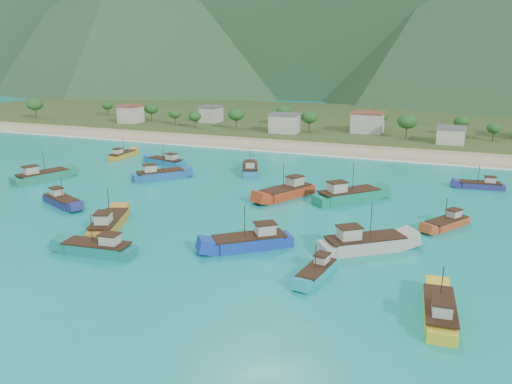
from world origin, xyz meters
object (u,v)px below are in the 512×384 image
(boat_21, at_px, (61,202))
(boat_26, at_px, (122,156))
(boat_22, at_px, (287,192))
(boat_20, at_px, (159,175))
(boat_6, at_px, (440,313))
(boat_7, at_px, (447,224))
(boat_1, at_px, (166,162))
(boat_11, at_px, (41,177))
(boat_23, at_px, (250,170))
(boat_28, at_px, (98,249))
(boat_25, at_px, (363,244))
(boat_4, at_px, (481,186))
(boat_10, at_px, (348,196))
(boat_2, at_px, (251,242))
(boat_5, at_px, (317,272))
(boat_17, at_px, (109,225))

(boat_21, distance_m, boat_26, 42.83)
(boat_21, distance_m, boat_22, 42.65)
(boat_20, relative_size, boat_22, 0.83)
(boat_6, height_order, boat_7, boat_6)
(boat_1, distance_m, boat_22, 40.68)
(boat_6, xyz_separation_m, boat_21, (-67.04, 18.00, -0.05))
(boat_20, bearing_deg, boat_11, -112.00)
(boat_23, height_order, boat_28, boat_23)
(boat_25, bearing_deg, boat_4, 121.35)
(boat_22, distance_m, boat_28, 40.30)
(boat_4, height_order, boat_21, boat_21)
(boat_10, bearing_deg, boat_2, -63.05)
(boat_1, height_order, boat_22, boat_22)
(boat_11, distance_m, boat_26, 27.15)
(boat_23, bearing_deg, boat_5, -81.62)
(boat_21, relative_size, boat_23, 0.88)
(boat_1, bearing_deg, boat_20, -140.68)
(boat_1, relative_size, boat_10, 0.88)
(boat_2, xyz_separation_m, boat_4, (32.44, 48.09, -0.32))
(boat_2, xyz_separation_m, boat_11, (-57.98, 19.58, 0.03))
(boat_7, xyz_separation_m, boat_20, (-60.94, 10.56, 0.26))
(boat_26, bearing_deg, boat_7, -19.18)
(boat_2, relative_size, boat_20, 1.07)
(boat_5, distance_m, boat_17, 35.75)
(boat_10, xyz_separation_m, boat_11, (-66.34, -8.86, -0.15))
(boat_11, xyz_separation_m, boat_22, (54.64, 7.51, 0.05))
(boat_2, xyz_separation_m, boat_6, (26.24, -11.29, -0.15))
(boat_2, xyz_separation_m, boat_17, (-24.12, -1.22, 0.01))
(boat_4, relative_size, boat_28, 0.84)
(boat_26, bearing_deg, boat_10, -17.07)
(boat_4, distance_m, boat_6, 59.71)
(boat_5, xyz_separation_m, boat_26, (-67.55, 52.31, 0.15))
(boat_22, distance_m, boat_23, 21.50)
(boat_20, xyz_separation_m, boat_21, (-6.24, -23.88, -0.16))
(boat_10, bearing_deg, boat_11, -129.06)
(boat_17, bearing_deg, boat_20, 87.22)
(boat_21, xyz_separation_m, boat_28, (21.62, -16.68, 0.07))
(boat_5, distance_m, boat_22, 35.87)
(boat_22, bearing_deg, boat_10, -147.25)
(boat_26, bearing_deg, boat_22, -21.63)
(boat_17, bearing_deg, boat_7, 1.88)
(boat_10, bearing_deg, boat_7, 18.32)
(boat_2, xyz_separation_m, boat_20, (-34.55, 30.59, -0.04))
(boat_17, xyz_separation_m, boat_28, (4.95, -8.75, -0.14))
(boat_4, height_order, boat_5, boat_4)
(boat_1, height_order, boat_7, boat_1)
(boat_7, distance_m, boat_11, 84.36)
(boat_7, xyz_separation_m, boat_10, (-18.02, 8.41, 0.47))
(boat_22, bearing_deg, boat_17, 79.87)
(boat_1, relative_size, boat_17, 0.89)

